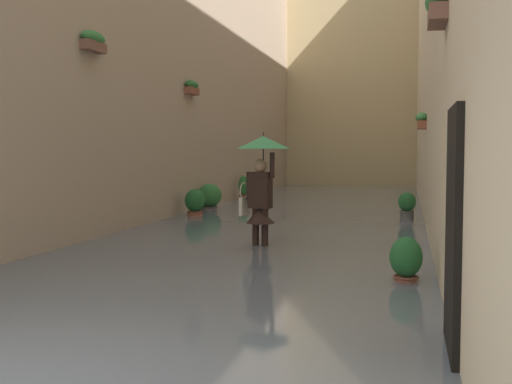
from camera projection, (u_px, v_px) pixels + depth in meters
name	position (u px, v px, depth m)	size (l,w,h in m)	color
ground_plane	(305.00, 220.00, 17.08)	(67.36, 67.36, 0.00)	#605B56
flood_water	(305.00, 216.00, 17.07)	(6.92, 32.94, 0.19)	slate
building_facade_right	(165.00, 37.00, 17.67)	(2.04, 30.94, 10.03)	tan
building_facade_far	(352.00, 73.00, 30.67)	(9.72, 1.80, 11.24)	tan
person_wading	(262.00, 172.00, 11.01)	(0.94, 0.94, 2.17)	black
potted_plant_mid_right	(210.00, 198.00, 17.78)	(0.68, 0.68, 0.93)	#66605B
potted_plant_far_right	(195.00, 204.00, 16.10)	(0.52, 0.52, 0.88)	#9E563D
potted_plant_near_left	(407.00, 208.00, 15.28)	(0.42, 0.42, 0.85)	#66605B
potted_plant_far_left	(406.00, 263.00, 8.03)	(0.41, 0.41, 0.76)	brown
potted_plant_near_right	(243.00, 190.00, 21.48)	(0.34, 0.34, 1.01)	#9E563D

